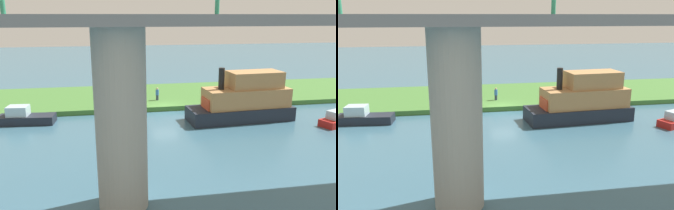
# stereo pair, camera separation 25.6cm
# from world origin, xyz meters

# --- Properties ---
(ground_plane) EXTENTS (160.00, 160.00, 0.00)m
(ground_plane) POSITION_xyz_m (0.00, 0.00, 0.00)
(ground_plane) COLOR #386075
(grassy_bank) EXTENTS (80.00, 12.00, 0.50)m
(grassy_bank) POSITION_xyz_m (0.00, -6.00, 0.25)
(grassy_bank) COLOR #427533
(grassy_bank) RESTS_ON ground
(bridge_pylon) EXTENTS (2.52, 2.52, 9.07)m
(bridge_pylon) POSITION_xyz_m (5.09, 17.20, 4.54)
(bridge_pylon) COLOR #9E998E
(bridge_pylon) RESTS_ON ground
(bridge_span) EXTENTS (74.64, 4.30, 3.25)m
(bridge_span) POSITION_xyz_m (5.09, 17.18, 9.57)
(bridge_span) COLOR slate
(bridge_span) RESTS_ON bridge_pylon
(person_on_bank) EXTENTS (0.50, 0.50, 1.39)m
(person_on_bank) POSITION_xyz_m (0.35, -2.98, 1.20)
(person_on_bank) COLOR #2D334C
(person_on_bank) RESTS_ON grassy_bank
(mooring_post) EXTENTS (0.20, 0.20, 0.96)m
(mooring_post) POSITION_xyz_m (-5.72, -1.32, 0.98)
(mooring_post) COLOR brown
(mooring_post) RESTS_ON grassy_bank
(houseboat_blue) EXTENTS (9.96, 3.87, 5.00)m
(houseboat_blue) POSITION_xyz_m (-6.74, 4.08, 1.85)
(houseboat_blue) COLOR #1E232D
(houseboat_blue) RESTS_ON ground
(riverboat_paddlewheel) EXTENTS (5.12, 2.21, 1.66)m
(riverboat_paddlewheel) POSITION_xyz_m (13.22, 1.75, 0.59)
(riverboat_paddlewheel) COLOR #1E232D
(riverboat_paddlewheel) RESTS_ON ground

